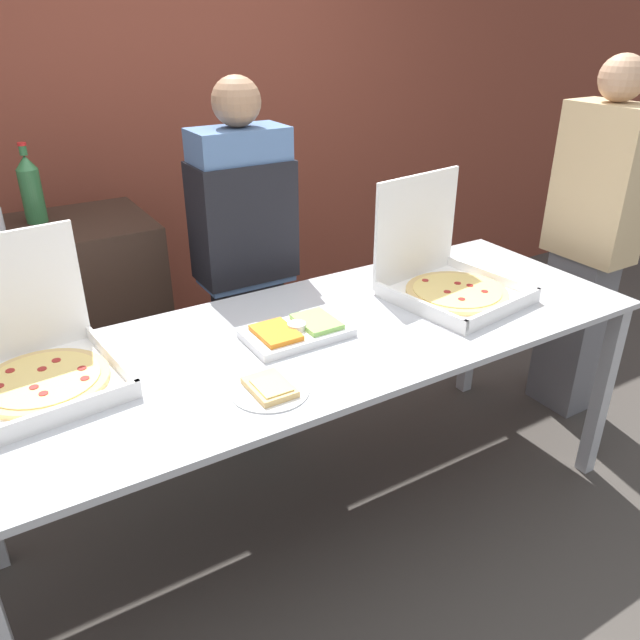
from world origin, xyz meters
TOP-DOWN VIEW (x-y plane):
  - ground_plane at (0.00, 0.00)m, footprint 16.00×16.00m
  - brick_wall_behind at (0.00, 1.70)m, footprint 10.00×0.06m
  - buffet_table at (0.00, 0.00)m, footprint 2.50×0.91m
  - pizza_box_far_left at (0.62, 0.02)m, footprint 0.53×0.55m
  - pizza_box_far_right at (-0.93, 0.17)m, footprint 0.49×0.50m
  - paper_plate_front_left at (-0.34, -0.26)m, footprint 0.25×0.25m
  - veggie_tray at (-0.09, 0.01)m, footprint 0.37×0.22m
  - sideboard_podium at (-0.64, 1.07)m, footprint 0.69×0.58m
  - soda_bottle at (-0.74, 1.15)m, footprint 0.09×0.09m
  - person_server_vest at (0.03, 0.69)m, footprint 0.42×0.24m
  - person_guest_cap at (1.55, 0.04)m, footprint 0.22×0.40m

SIDE VIEW (x-z plane):
  - ground_plane at x=0.00m, z-range 0.00..0.00m
  - sideboard_podium at x=-0.64m, z-range 0.00..1.09m
  - buffet_table at x=0.00m, z-range 0.34..1.21m
  - paper_plate_front_left at x=-0.34m, z-range 0.86..0.89m
  - veggie_tray at x=-0.09m, z-range 0.86..0.91m
  - person_guest_cap at x=1.55m, z-range 0.04..1.80m
  - pizza_box_far_right at x=-0.93m, z-range 0.72..1.17m
  - pizza_box_far_left at x=0.62m, z-range 0.71..1.18m
  - person_server_vest at x=0.03m, z-range 0.11..1.80m
  - soda_bottle at x=-0.74m, z-range 1.07..1.41m
  - brick_wall_behind at x=0.00m, z-range 0.00..2.80m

